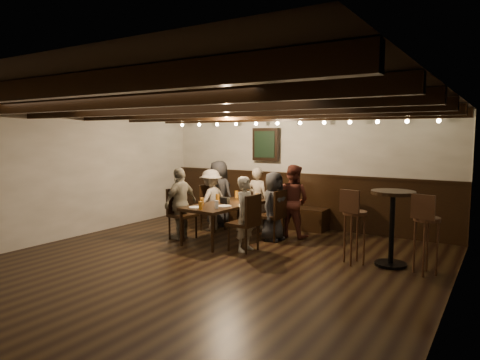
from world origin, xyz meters
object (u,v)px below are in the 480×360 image
Objects in this scene: person_bench_left at (219,193)px; bar_stool_right at (426,244)px; person_left_far at (181,203)px; chair_right_far at (244,233)px; high_top_table at (392,217)px; person_left_near at (211,200)px; person_bench_right at (292,201)px; person_bench_centre at (258,199)px; chair_right_near at (272,225)px; chair_left_far at (182,223)px; bar_stool_left at (354,236)px; dining_table at (227,206)px; chair_left_near at (212,216)px; person_right_far at (246,214)px; person_right_near at (274,206)px.

person_bench_left is 4.50m from bar_stool_right.
person_bench_left is 1.04× the size of person_left_far.
high_top_table is at bearing -75.59° from chair_right_far.
person_bench_right is at bearing 105.26° from person_left_near.
person_bench_right is (0.89, -0.20, 0.05)m from person_bench_centre.
chair_right_near is 0.82× the size of bar_stool_right.
chair_left_far is 1.70m from person_bench_centre.
bar_stool_left is 1.00× the size of bar_stool_right.
dining_table is 0.91m from chair_left_near.
chair_left_near is 0.83× the size of high_top_table.
person_left_far is at bearing 0.00° from person_left_near.
bar_stool_right is at bearing -17.40° from high_top_table.
person_right_far is at bearing -159.91° from bar_stool_left.
high_top_table is at bearing 98.94° from chair_left_far.
chair_right_near is at bearing 90.00° from person_left_near.
person_left_near is 3.76m from high_top_table.
chair_left_far is at bearing -165.87° from bar_stool_right.
person_right_near is (0.78, 0.40, 0.01)m from dining_table.
bar_stool_left is at bearing -157.63° from high_top_table.
person_bench_right reaches higher than person_left_far.
dining_table is 0.87m from person_right_near.
person_right_near is 0.90m from person_right_far.
person_bench_left is 1.24× the size of high_top_table.
person_bench_centre is 1.68m from person_left_far.
person_right_far is (1.57, -1.45, -0.07)m from person_bench_left.
person_left_far reaches higher than person_bench_centre.
person_bench_right is at bearing 156.97° from bar_stool_left.
person_bench_centre is (-0.68, 0.64, 0.36)m from chair_right_near.
high_top_table is at bearing 34.71° from bar_stool_left.
bar_stool_left is (1.75, -0.66, 0.14)m from chair_right_near.
bar_stool_left is (3.34, -1.21, -0.28)m from person_bench_left.
chair_left_near is at bearing 147.98° from dining_table.
person_left_near reaches higher than chair_left_near.
bar_stool_right is (2.81, 0.29, 0.13)m from chair_right_far.
high_top_table is (2.28, 0.45, 0.11)m from person_right_far.
person_right_near is (-0.18, -0.44, -0.06)m from person_bench_right.
person_bench_left is 1.22× the size of bar_stool_right.
chair_left_near is 0.34m from person_left_near.
person_bench_left is 0.91m from person_bench_centre.
person_left_near is 1.09× the size of bar_stool_left.
person_bench_centre reaches higher than chair_right_far.
chair_right_near is 1.88m from bar_stool_left.
chair_left_far is at bearing 122.01° from chair_right_near.
bar_stool_left is at bearing 148.09° from person_bench_right.
chair_right_near is 1.73m from person_bench_left.
person_right_far reaches higher than chair_right_near.
dining_table is 0.91m from chair_right_near.
person_right_near reaches higher than chair_right_near.
person_bench_right reaches higher than chair_left_near.
dining_table is at bearing 120.96° from person_left_far.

